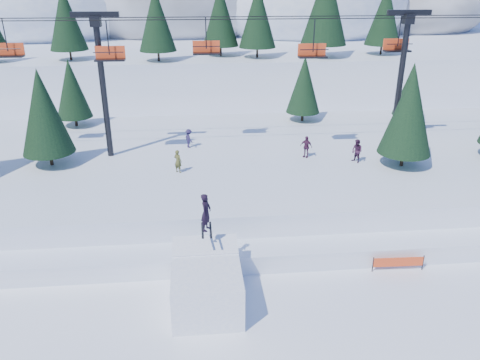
{
  "coord_description": "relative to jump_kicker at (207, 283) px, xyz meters",
  "views": [
    {
      "loc": [
        -2.49,
        -16.08,
        14.66
      ],
      "look_at": [
        -0.34,
        6.0,
        5.2
      ],
      "focal_mm": 35.0,
      "sensor_mm": 36.0,
      "label": 1
    }
  ],
  "objects": [
    {
      "name": "ground",
      "position": [
        2.27,
        -2.75,
        -1.24
      ],
      "size": [
        160.0,
        160.0,
        0.0
      ],
      "primitive_type": "plane",
      "color": "white",
      "rests_on": "ground"
    },
    {
      "name": "mid_shelf",
      "position": [
        2.27,
        15.25,
        0.01
      ],
      "size": [
        70.0,
        22.0,
        2.5
      ],
      "primitive_type": "cube",
      "color": "white",
      "rests_on": "ground"
    },
    {
      "name": "berm",
      "position": [
        2.27,
        5.25,
        -0.69
      ],
      "size": [
        70.0,
        6.0,
        1.1
      ],
      "primitive_type": "cube",
      "color": "white",
      "rests_on": "ground"
    },
    {
      "name": "mountain_ridge",
      "position": [
        -2.8,
        70.59,
        8.4
      ],
      "size": [
        119.0,
        60.0,
        26.46
      ],
      "color": "white",
      "rests_on": "ground"
    },
    {
      "name": "jump_kicker",
      "position": [
        0.0,
        0.0,
        0.0
      ],
      "size": [
        3.28,
        4.47,
        5.29
      ],
      "color": "white",
      "rests_on": "ground"
    },
    {
      "name": "chairlift",
      "position": [
        4.33,
        15.3,
        8.08
      ],
      "size": [
        46.0,
        3.21,
        10.28
      ],
      "color": "black",
      "rests_on": "mid_shelf"
    },
    {
      "name": "conifer_stand",
      "position": [
        2.73,
        15.65,
        5.49
      ],
      "size": [
        64.04,
        16.1,
        8.89
      ],
      "color": "black",
      "rests_on": "mid_shelf"
    },
    {
      "name": "distant_skiers",
      "position": [
        2.95,
        13.66,
        2.09
      ],
      "size": [
        31.74,
        7.59,
        1.76
      ],
      "color": "#451E39",
      "rests_on": "mid_shelf"
    },
    {
      "name": "banner_near",
      "position": [
        10.48,
        1.91,
        -0.7
      ],
      "size": [
        2.86,
        0.16,
        0.9
      ],
      "color": "black",
      "rests_on": "ground"
    },
    {
      "name": "banner_far",
      "position": [
        13.1,
        2.85,
        -0.7
      ],
      "size": [
        2.7,
        1.0,
        0.9
      ],
      "color": "black",
      "rests_on": "ground"
    }
  ]
}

